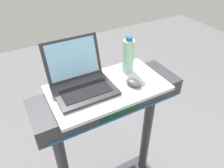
{
  "coord_description": "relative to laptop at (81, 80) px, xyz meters",
  "views": [
    {
      "loc": [
        -0.45,
        -0.17,
        1.92
      ],
      "look_at": [
        0.0,
        0.65,
        1.23
      ],
      "focal_mm": 34.32,
      "sensor_mm": 36.0,
      "label": 1
    }
  ],
  "objects": [
    {
      "name": "laptop",
      "position": [
        0.0,
        0.0,
        0.0
      ],
      "size": [
        0.33,
        0.31,
        0.25
      ],
      "rotation": [
        0.0,
        0.0,
        0.03
      ],
      "color": "#2D2D30",
      "rests_on": "desk_board"
    },
    {
      "name": "water_bottle",
      "position": [
        0.32,
        0.02,
        0.06
      ],
      "size": [
        0.07,
        0.07,
        0.23
      ],
      "color": "#9EDBB2",
      "rests_on": "desk_board"
    },
    {
      "name": "desk_board",
      "position": [
        0.13,
        -0.07,
        -0.06
      ],
      "size": [
        0.67,
        0.38,
        0.02
      ],
      "primitive_type": "cube",
      "color": "silver",
      "rests_on": "treadmill_base"
    },
    {
      "name": "computer_mouse",
      "position": [
        0.27,
        -0.13,
        -0.03
      ],
      "size": [
        0.09,
        0.11,
        0.03
      ],
      "primitive_type": "ellipsoid",
      "rotation": [
        0.0,
        0.0,
        0.33
      ],
      "color": "#4C4C51",
      "rests_on": "desk_board"
    }
  ]
}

